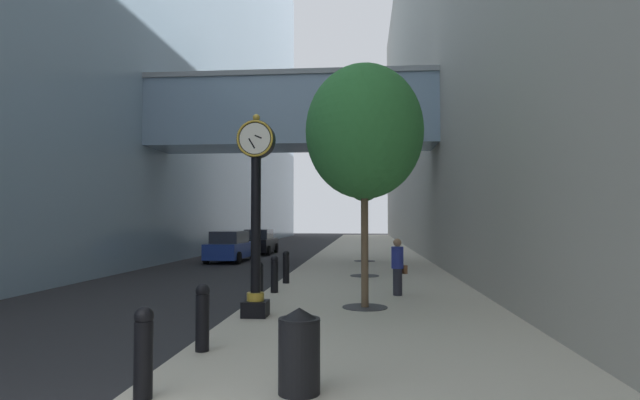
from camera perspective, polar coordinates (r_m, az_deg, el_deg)
ground_plane at (r=31.07m, az=-0.55°, el=-6.45°), size 110.00×110.00×0.00m
sidewalk_right at (r=33.91m, az=5.34°, el=-5.97°), size 6.37×80.00×0.14m
building_block_left at (r=39.76m, az=-18.35°, el=19.87°), size 23.02×80.00×34.48m
building_block_right at (r=36.59m, az=17.88°, el=16.09°), size 9.00×80.00×27.45m
street_clock at (r=11.39m, az=-7.22°, el=-0.52°), size 0.84×0.55×4.51m
bollard_nearest at (r=6.67m, az=-19.21°, el=-15.65°), size 0.24×0.24×1.10m
bollard_second at (r=8.71m, az=-13.06°, el=-12.52°), size 0.24×0.24×1.10m
bollard_fourth at (r=12.97m, az=-6.88°, el=-9.15°), size 0.24×0.24×1.10m
bollard_fifth at (r=15.14m, az=-5.13°, el=-8.16°), size 0.24×0.24×1.10m
bollard_sixth at (r=17.32m, az=-3.83°, el=-7.42°), size 0.24×0.24×1.10m
street_tree_near at (r=12.69m, az=4.99°, el=7.61°), size 2.90×2.90×5.99m
street_tree_mid_near at (r=19.74m, az=4.98°, el=6.38°), size 2.33×2.33×6.48m
street_tree_mid_far at (r=26.59m, az=4.99°, el=2.07°), size 1.88×1.88×5.27m
trash_bin at (r=6.54m, az=-2.35°, el=-16.39°), size 0.53×0.53×1.05m
pedestrian_walking at (r=14.69m, az=8.72°, el=-7.28°), size 0.52×0.47×1.61m
car_blue_near at (r=28.24m, az=-10.02°, el=-5.20°), size 2.05×4.49×1.67m
car_black_mid at (r=34.14m, az=-6.80°, el=-4.71°), size 1.97×4.59×1.66m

